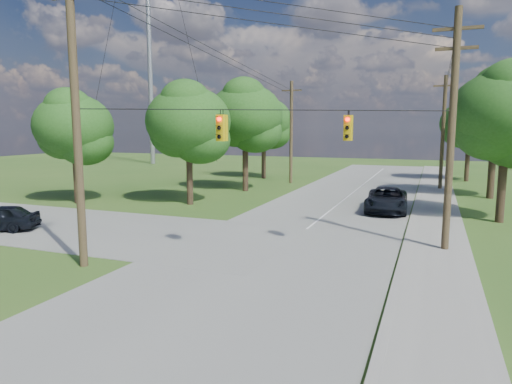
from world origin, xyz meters
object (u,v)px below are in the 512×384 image
at_px(pole_north_w, 291,131).
at_px(pole_north_e, 443,132).
at_px(car_main_north, 387,200).
at_px(pole_sw, 76,108).
at_px(pole_ne, 452,128).

bearing_deg(pole_north_w, pole_north_e, 0.00).
relative_size(pole_north_e, car_main_north, 1.79).
xyz_separation_m(pole_sw, car_main_north, (10.10, 16.69, -5.42)).
height_order(pole_north_e, pole_north_w, same).
bearing_deg(pole_sw, pole_ne, 29.38).
height_order(pole_north_w, car_main_north, pole_north_w).
relative_size(pole_north_w, car_main_north, 1.79).
xyz_separation_m(pole_sw, pole_ne, (13.50, 7.60, -0.76)).
bearing_deg(pole_ne, car_main_north, 110.51).
bearing_deg(pole_north_e, pole_sw, -114.52).
bearing_deg(pole_north_e, pole_ne, -90.00).
bearing_deg(pole_north_w, pole_sw, -89.23).
distance_m(pole_ne, car_main_north, 10.77).
height_order(pole_sw, car_main_north, pole_sw).
bearing_deg(pole_north_w, pole_ne, -57.71).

